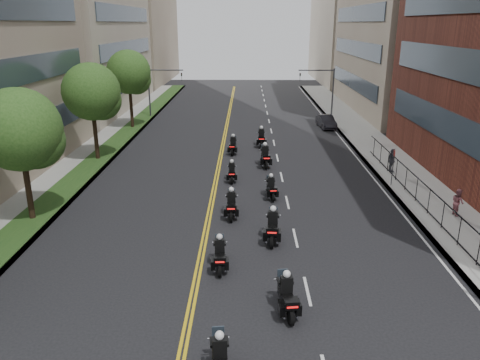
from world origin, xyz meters
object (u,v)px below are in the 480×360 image
object	(u,v)px
motorcycle_3	(273,228)
motorcycle_5	(271,189)
motorcycle_2	(220,256)
motorcycle_8	(233,146)
motorcycle_9	(261,139)
motorcycle_1	(287,297)
motorcycle_7	(265,157)
parked_sedan	(326,122)
motorcycle_4	(231,205)
pedestrian_b	(458,202)
motorcycle_6	(232,173)
pedestrian_c	(392,160)

from	to	relation	value
motorcycle_3	motorcycle_5	world-z (taller)	motorcycle_3
motorcycle_2	motorcycle_5	size ratio (longest dim) A/B	1.04
motorcycle_8	motorcycle_9	xyz separation A→B (m)	(2.44, 2.43, 0.07)
motorcycle_2	motorcycle_3	distance (m)	3.79
motorcycle_8	motorcycle_1	bearing A→B (deg)	-79.13
motorcycle_3	motorcycle_7	distance (m)	12.91
motorcycle_5	parked_sedan	distance (m)	21.93
motorcycle_8	motorcycle_4	bearing A→B (deg)	-84.59
pedestrian_b	motorcycle_5	bearing A→B (deg)	65.16
motorcycle_9	motorcycle_5	bearing A→B (deg)	-88.68
motorcycle_5	motorcycle_9	size ratio (longest dim) A/B	0.85
motorcycle_6	pedestrian_c	world-z (taller)	pedestrian_c
motorcycle_6	parked_sedan	distance (m)	19.92
motorcycle_2	parked_sedan	bearing A→B (deg)	69.06
motorcycle_3	parked_sedan	world-z (taller)	motorcycle_3
motorcycle_3	motorcycle_8	bearing A→B (deg)	103.40
motorcycle_1	motorcycle_3	distance (m)	6.16
motorcycle_8	parked_sedan	bearing A→B (deg)	51.90
motorcycle_5	motorcycle_9	distance (m)	12.89
motorcycle_5	motorcycle_6	xyz separation A→B (m)	(-2.56, 3.27, -0.02)
motorcycle_1	motorcycle_4	distance (m)	9.53
motorcycle_5	pedestrian_c	distance (m)	10.33
motorcycle_1	motorcycle_5	distance (m)	12.27
parked_sedan	motorcycle_1	bearing A→B (deg)	-106.97
motorcycle_4	pedestrian_b	bearing A→B (deg)	-0.40
motorcycle_5	motorcycle_2	bearing A→B (deg)	-112.77
motorcycle_5	motorcycle_9	bearing A→B (deg)	85.19
motorcycle_7	parked_sedan	bearing A→B (deg)	59.65
motorcycle_1	motorcycle_4	bearing A→B (deg)	97.07
motorcycle_8	motorcycle_9	bearing A→B (deg)	49.07
motorcycle_2	parked_sedan	xyz separation A→B (m)	(9.51, 29.82, 0.00)
motorcycle_1	motorcycle_4	size ratio (longest dim) A/B	0.99
motorcycle_2	pedestrian_c	distance (m)	18.31
motorcycle_3	motorcycle_8	size ratio (longest dim) A/B	1.11
motorcycle_1	motorcycle_5	world-z (taller)	motorcycle_1
motorcycle_9	parked_sedan	xyz separation A→B (m)	(7.02, 7.97, -0.08)
motorcycle_1	motorcycle_2	bearing A→B (deg)	121.89
motorcycle_8	pedestrian_c	size ratio (longest dim) A/B	1.32
pedestrian_c	motorcycle_4	bearing A→B (deg)	119.74
motorcycle_4	motorcycle_7	xyz separation A→B (m)	(2.27, 9.84, 0.06)
motorcycle_6	parked_sedan	size ratio (longest dim) A/B	0.52
motorcycle_8	motorcycle_7	bearing A→B (deg)	-50.93
motorcycle_1	motorcycle_9	world-z (taller)	motorcycle_9
motorcycle_4	motorcycle_9	world-z (taller)	motorcycle_9
motorcycle_9	motorcycle_1	bearing A→B (deg)	-89.23
motorcycle_3	motorcycle_6	xyz separation A→B (m)	(-2.33, 9.38, -0.12)
motorcycle_1	motorcycle_8	world-z (taller)	motorcycle_1
motorcycle_5	motorcycle_7	distance (m)	6.80
motorcycle_7	motorcycle_9	bearing A→B (deg)	86.86
motorcycle_8	motorcycle_3	bearing A→B (deg)	-77.41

